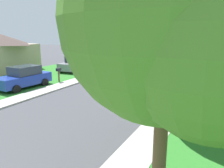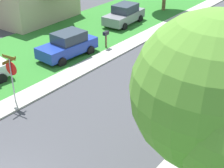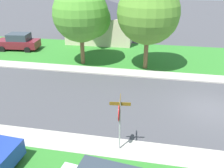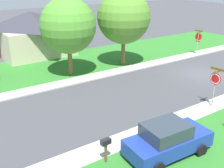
% 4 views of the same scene
% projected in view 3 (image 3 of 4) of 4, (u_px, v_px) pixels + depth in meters
% --- Properties ---
extents(ground_plane, '(120.00, 120.00, 0.00)m').
position_uv_depth(ground_plane, '(210.00, 109.00, 14.97)').
color(ground_plane, '#424247').
extents(sidewalk_east, '(1.40, 56.00, 0.10)m').
position_uv_depth(sidewalk_east, '(55.00, 67.00, 21.16)').
color(sidewalk_east, '#ADA89E').
rests_on(sidewalk_east, ground).
extents(lawn_east, '(8.00, 56.00, 0.08)m').
position_uv_depth(lawn_east, '(73.00, 51.00, 25.35)').
color(lawn_east, '#2D7528').
rests_on(lawn_east, ground).
extents(stop_sign_far_corner, '(0.92, 0.92, 2.77)m').
position_uv_depth(stop_sign_far_corner, '(119.00, 116.00, 10.79)').
color(stop_sign_far_corner, '#9E9EA3').
rests_on(stop_sign_far_corner, ground).
extents(car_maroon_kerbside_mid, '(2.33, 4.45, 1.76)m').
position_uv_depth(car_maroon_kerbside_mid, '(18.00, 42.00, 25.49)').
color(car_maroon_kerbside_mid, maroon).
rests_on(car_maroon_kerbside_mid, ground).
extents(tree_sidewalk_mid, '(4.98, 4.63, 6.68)m').
position_uv_depth(tree_sidewalk_mid, '(84.00, 16.00, 20.52)').
color(tree_sidewalk_mid, brown).
rests_on(tree_sidewalk_mid, ground).
extents(tree_across_left, '(5.28, 4.91, 7.10)m').
position_uv_depth(tree_across_left, '(151.00, 15.00, 19.33)').
color(tree_across_left, brown).
rests_on(tree_across_left, ground).
extents(house_right_setback, '(9.17, 7.99, 4.60)m').
position_uv_depth(house_right_setback, '(104.00, 18.00, 29.55)').
color(house_right_setback, beige).
rests_on(house_right_setback, ground).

